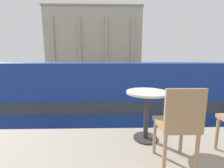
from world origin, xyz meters
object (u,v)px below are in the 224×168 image
at_px(cafe_dining_table, 147,104).
at_px(plaza_building_left, 95,41).
at_px(pedestrian_yellow, 88,83).
at_px(cafe_chair_0, 178,123).
at_px(double_decker_bus, 93,105).
at_px(pedestrian_blue, 61,77).
at_px(traffic_light_near, 108,80).
at_px(traffic_light_mid, 100,74).
at_px(traffic_light_far, 142,69).
at_px(car_silver, 159,83).
at_px(car_navy, 111,81).
at_px(pedestrian_red, 67,84).

bearing_deg(cafe_dining_table, plaza_building_left, 95.80).
height_order(plaza_building_left, pedestrian_yellow, plaza_building_left).
height_order(cafe_dining_table, cafe_chair_0, cafe_chair_0).
distance_m(double_decker_bus, pedestrian_blue, 22.80).
xyz_separation_m(cafe_chair_0, traffic_light_near, (-0.84, 10.81, -1.09)).
relative_size(cafe_chair_0, pedestrian_blue, 0.52).
distance_m(traffic_light_mid, pedestrian_blue, 10.40).
height_order(traffic_light_far, pedestrian_blue, traffic_light_far).
distance_m(car_silver, pedestrian_yellow, 10.77).
distance_m(cafe_chair_0, traffic_light_near, 10.89).
height_order(cafe_chair_0, pedestrian_yellow, cafe_chair_0).
xyz_separation_m(cafe_chair_0, car_navy, (-0.36, 22.48, -2.92)).
distance_m(double_decker_bus, traffic_light_far, 23.92).
height_order(cafe_dining_table, car_silver, cafe_dining_table).
distance_m(double_decker_bus, traffic_light_mid, 14.31).
distance_m(cafe_chair_0, pedestrian_blue, 27.88).
bearing_deg(double_decker_bus, pedestrian_red, 102.34).
bearing_deg(traffic_light_far, cafe_dining_table, -102.59).
height_order(traffic_light_mid, car_navy, traffic_light_mid).
distance_m(traffic_light_near, pedestrian_red, 10.00).
distance_m(cafe_dining_table, pedestrian_blue, 27.27).
xyz_separation_m(cafe_dining_table, pedestrian_red, (-6.30, 18.30, -2.68)).
xyz_separation_m(car_silver, pedestrian_yellow, (-10.55, -2.15, 0.31)).
distance_m(cafe_dining_table, plaza_building_left, 56.74).
relative_size(traffic_light_mid, pedestrian_yellow, 1.95).
height_order(cafe_chair_0, traffic_light_far, cafe_chair_0).
distance_m(cafe_chair_0, car_silver, 22.10).
distance_m(plaza_building_left, pedestrian_blue, 32.28).
bearing_deg(pedestrian_blue, car_navy, -165.30).
height_order(car_navy, pedestrian_yellow, pedestrian_yellow).
xyz_separation_m(plaza_building_left, pedestrian_red, (-0.62, -37.69, -9.92)).
xyz_separation_m(double_decker_bus, cafe_chair_0, (1.43, -4.81, 1.30)).
xyz_separation_m(cafe_chair_0, plaza_building_left, (-5.88, 56.58, 7.25)).
bearing_deg(car_silver, car_navy, -90.71).
bearing_deg(traffic_light_mid, pedestrian_blue, 137.60).
bearing_deg(pedestrian_yellow, pedestrian_red, 100.08).
relative_size(car_silver, pedestrian_red, 2.51).
bearing_deg(plaza_building_left, pedestrian_yellow, -86.52).
distance_m(plaza_building_left, traffic_light_mid, 38.66).
height_order(cafe_chair_0, plaza_building_left, plaza_building_left).
bearing_deg(pedestrian_blue, traffic_light_near, 155.75).
distance_m(car_silver, pedestrian_blue, 17.36).
relative_size(double_decker_bus, cafe_dining_table, 14.68).
bearing_deg(car_navy, double_decker_bus, 27.75).
relative_size(traffic_light_near, pedestrian_yellow, 2.21).
relative_size(plaza_building_left, traffic_light_near, 8.63).
height_order(cafe_chair_0, car_navy, cafe_chair_0).
xyz_separation_m(traffic_light_far, car_navy, (-6.19, -5.11, -1.70)).
bearing_deg(pedestrian_yellow, car_silver, -63.03).
bearing_deg(pedestrian_yellow, double_decker_bus, -155.73).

